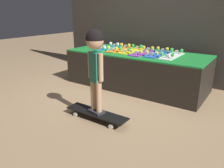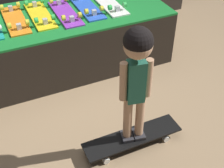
# 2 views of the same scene
# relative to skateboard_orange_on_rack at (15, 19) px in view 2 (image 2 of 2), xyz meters

# --- Properties ---
(ground_plane) EXTENTS (16.00, 16.00, 0.00)m
(ground_plane) POSITION_rel_skateboard_orange_on_rack_xyz_m (0.36, -0.60, -0.60)
(ground_plane) COLOR #9E7F5B
(display_rack) EXTENTS (2.27, 0.92, 0.58)m
(display_rack) POSITION_rel_skateboard_orange_on_rack_xyz_m (0.36, -0.03, -0.31)
(display_rack) COLOR black
(display_rack) RESTS_ON ground_plane
(skateboard_orange_on_rack) EXTENTS (0.19, 0.62, 0.09)m
(skateboard_orange_on_rack) POSITION_rel_skateboard_orange_on_rack_xyz_m (0.00, 0.00, 0.00)
(skateboard_orange_on_rack) COLOR orange
(skateboard_orange_on_rack) RESTS_ON display_rack
(skateboard_yellow_on_rack) EXTENTS (0.19, 0.62, 0.09)m
(skateboard_yellow_on_rack) POSITION_rel_skateboard_orange_on_rack_xyz_m (0.24, 0.00, 0.00)
(skateboard_yellow_on_rack) COLOR yellow
(skateboard_yellow_on_rack) RESTS_ON display_rack
(skateboard_purple_on_rack) EXTENTS (0.19, 0.62, 0.09)m
(skateboard_purple_on_rack) POSITION_rel_skateboard_orange_on_rack_xyz_m (0.47, -0.05, 0.00)
(skateboard_purple_on_rack) COLOR purple
(skateboard_purple_on_rack) RESTS_ON display_rack
(skateboard_blue_on_rack) EXTENTS (0.19, 0.62, 0.09)m
(skateboard_blue_on_rack) POSITION_rel_skateboard_orange_on_rack_xyz_m (0.71, -0.01, 0.00)
(skateboard_blue_on_rack) COLOR blue
(skateboard_blue_on_rack) RESTS_ON display_rack
(skateboard_white_on_rack) EXTENTS (0.19, 0.62, 0.09)m
(skateboard_white_on_rack) POSITION_rel_skateboard_orange_on_rack_xyz_m (0.95, -0.03, 0.00)
(skateboard_white_on_rack) COLOR white
(skateboard_white_on_rack) RESTS_ON display_rack
(skateboard_on_floor) EXTENTS (0.79, 0.19, 0.09)m
(skateboard_on_floor) POSITION_rel_skateboard_orange_on_rack_xyz_m (0.56, -1.35, -0.52)
(skateboard_on_floor) COLOR black
(skateboard_on_floor) RESTS_ON ground_plane
(child) EXTENTS (0.23, 0.19, 0.95)m
(child) POSITION_rel_skateboard_orange_on_rack_xyz_m (0.56, -1.35, 0.16)
(child) COLOR #2D2D33
(child) RESTS_ON skateboard_on_floor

